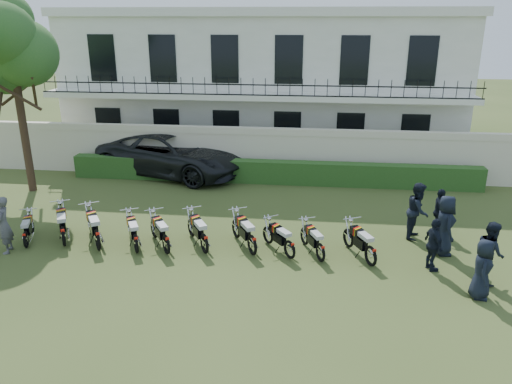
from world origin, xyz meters
TOP-DOWN VIEW (x-y plane):
  - ground at (0.00, 0.00)m, footprint 100.00×100.00m
  - perimeter_wall at (0.00, 8.00)m, footprint 30.00×0.35m
  - hedge at (1.00, 7.20)m, footprint 18.00×0.60m
  - building at (0.00, 13.96)m, footprint 20.40×9.60m
  - tree_west_near at (-8.96, 5.00)m, footprint 3.40×3.20m
  - motorcycle_0 at (-6.15, -0.36)m, footprint 0.78×1.63m
  - motorcycle_1 at (-5.02, -0.10)m, footprint 1.07×1.86m
  - motorcycle_2 at (-3.81, -0.25)m, footprint 1.22×1.84m
  - motorcycle_3 at (-2.55, -0.31)m, footprint 0.99×1.74m
  - motorcycle_4 at (-1.60, -0.27)m, footprint 1.17×1.70m
  - motorcycle_5 at (-0.44, -0.09)m, footprint 1.11×1.79m
  - motorcycle_6 at (1.04, -0.03)m, footprint 1.09×1.81m
  - motorcycle_7 at (2.19, -0.14)m, footprint 1.17×1.51m
  - motorcycle_8 at (3.12, -0.23)m, footprint 0.87×1.69m
  - motorcycle_9 at (4.58, -0.33)m, footprint 0.97×1.80m
  - suv at (-3.71, 8.00)m, footprint 7.63×5.18m
  - inspector at (-6.59, -0.68)m, footprint 0.61×0.76m
  - officer_0 at (7.23, -1.73)m, footprint 0.68×0.89m
  - officer_1 at (7.70, -0.82)m, footprint 0.69×0.88m
  - officer_2 at (6.31, -0.34)m, footprint 0.62×1.00m
  - officer_3 at (6.86, 0.80)m, footprint 0.68×0.97m
  - officer_4 at (6.28, 1.96)m, footprint 0.98×1.11m
  - officer_5 at (7.06, 2.36)m, footprint 0.50×0.97m

SIDE VIEW (x-z plane):
  - ground at x=0.00m, z-range 0.00..0.00m
  - motorcycle_0 at x=-6.15m, z-range -0.04..0.90m
  - motorcycle_8 at x=3.12m, z-range -0.04..0.95m
  - motorcycle_7 at x=2.19m, z-range -0.04..0.96m
  - motorcycle_3 at x=-2.55m, z-range -0.04..1.00m
  - motorcycle_9 at x=4.58m, z-range -0.04..1.02m
  - motorcycle_4 at x=-1.60m, z-range -0.04..1.03m
  - hedge at x=1.00m, z-range 0.00..1.00m
  - motorcycle_5 at x=-0.44m, z-range -0.04..1.06m
  - motorcycle_6 at x=1.04m, z-range -0.04..1.06m
  - motorcycle_1 at x=-5.02m, z-range -0.04..1.08m
  - motorcycle_2 at x=-3.81m, z-range -0.04..1.11m
  - officer_5 at x=7.06m, z-range 0.00..1.59m
  - officer_2 at x=6.31m, z-range 0.00..1.59m
  - officer_0 at x=7.23m, z-range 0.00..1.63m
  - officer_1 at x=7.70m, z-range 0.00..1.77m
  - inspector at x=-6.59m, z-range 0.00..1.82m
  - officer_4 at x=6.28m, z-range 0.00..1.90m
  - officer_3 at x=6.86m, z-range 0.00..1.90m
  - suv at x=-3.71m, z-range 0.00..1.94m
  - perimeter_wall at x=0.00m, z-range 0.02..2.32m
  - building at x=0.00m, z-range 0.01..7.41m
  - tree_west_near at x=-8.96m, z-range 1.94..9.84m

